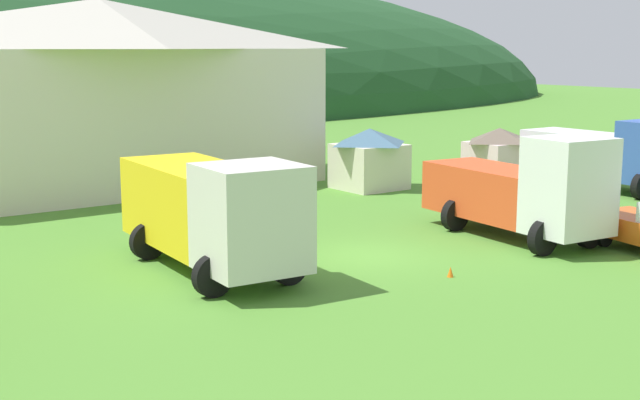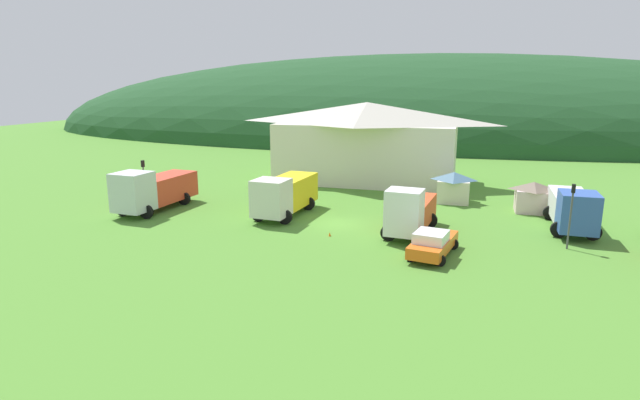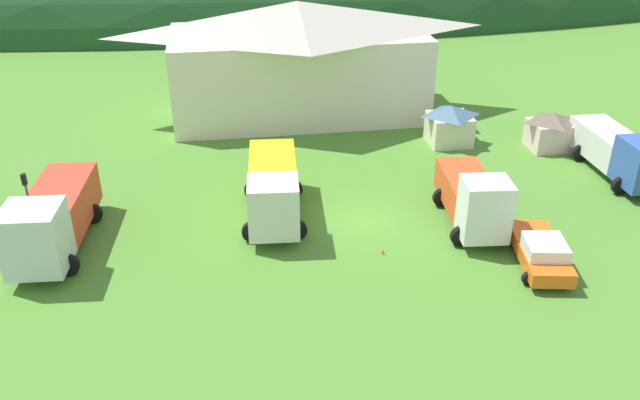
% 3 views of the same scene
% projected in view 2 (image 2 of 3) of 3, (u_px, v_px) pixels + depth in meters
% --- Properties ---
extents(ground_plane, '(200.00, 200.00, 0.00)m').
position_uv_depth(ground_plane, '(337.00, 223.00, 38.60)').
color(ground_plane, '#4C842D').
extents(forested_hill_backdrop, '(163.88, 60.00, 31.54)m').
position_uv_depth(forested_hill_backdrop, '(420.00, 136.00, 101.77)').
color(forested_hill_backdrop, '#1E4723').
rests_on(forested_hill_backdrop, ground).
extents(depot_building, '(19.84, 9.56, 8.39)m').
position_uv_depth(depot_building, '(367.00, 141.00, 54.09)').
color(depot_building, silver).
rests_on(depot_building, ground).
extents(play_shed_cream, '(2.96, 2.81, 2.71)m').
position_uv_depth(play_shed_cream, '(454.00, 187.00, 45.20)').
color(play_shed_cream, beige).
rests_on(play_shed_cream, ground).
extents(play_shed_pink, '(2.93, 2.53, 2.52)m').
position_uv_depth(play_shed_pink, '(533.00, 197.00, 41.72)').
color(play_shed_pink, beige).
rests_on(play_shed_pink, ground).
extents(tow_truck_silver, '(3.75, 8.41, 3.59)m').
position_uv_depth(tow_truck_silver, '(153.00, 189.00, 42.12)').
color(tow_truck_silver, silver).
rests_on(tow_truck_silver, ground).
extents(flatbed_truck_yellow, '(3.70, 7.88, 3.33)m').
position_uv_depth(flatbed_truck_yellow, '(285.00, 193.00, 40.59)').
color(flatbed_truck_yellow, silver).
rests_on(flatbed_truck_yellow, ground).
extents(heavy_rig_white, '(3.52, 7.12, 3.58)m').
position_uv_depth(heavy_rig_white, '(410.00, 211.00, 35.43)').
color(heavy_rig_white, white).
rests_on(heavy_rig_white, ground).
extents(box_truck_blue, '(3.33, 8.03, 3.20)m').
position_uv_depth(box_truck_blue, '(572.00, 208.00, 36.53)').
color(box_truck_blue, '#3356AD').
rests_on(box_truck_blue, ground).
extents(service_pickup_orange, '(3.02, 5.31, 1.66)m').
position_uv_depth(service_pickup_orange, '(433.00, 243.00, 31.25)').
color(service_pickup_orange, orange).
rests_on(service_pickup_orange, ground).
extents(traffic_light_west, '(0.20, 0.32, 4.15)m').
position_uv_depth(traffic_light_west, '(144.00, 179.00, 42.39)').
color(traffic_light_west, '#4C4C51').
rests_on(traffic_light_west, ground).
extents(traffic_light_east, '(0.20, 0.32, 4.23)m').
position_uv_depth(traffic_light_east, '(571.00, 210.00, 32.17)').
color(traffic_light_east, '#4C4C51').
rests_on(traffic_light_east, ground).
extents(traffic_cone_near_pickup, '(0.36, 0.36, 0.59)m').
position_uv_depth(traffic_cone_near_pickup, '(330.00, 236.00, 35.44)').
color(traffic_cone_near_pickup, orange).
rests_on(traffic_cone_near_pickup, ground).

